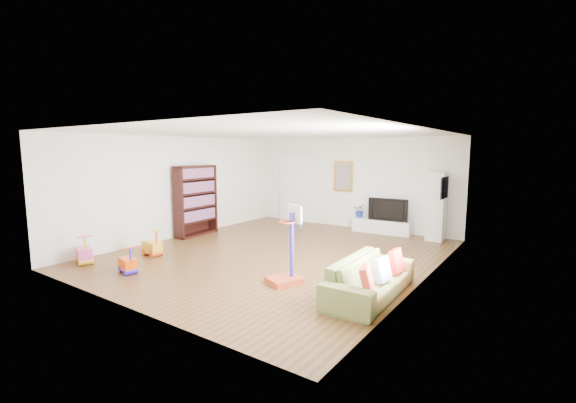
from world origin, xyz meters
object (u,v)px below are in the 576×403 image
Objects in this scene: bookshelf at (196,201)px; sofa at (370,278)px; basketball_hoop at (284,245)px; media_console at (382,226)px.

bookshelf is 5.99m from sofa.
bookshelf is 1.38× the size of basketball_hoop.
media_console is at bearing 115.11° from basketball_hoop.
sofa is 1.51× the size of basketball_hoop.
bookshelf is at bearing 73.38° from sofa.
sofa is at bearing 34.02° from basketball_hoop.
bookshelf reaches higher than media_console.
media_console is 5.03m from basketball_hoop.
media_console is 0.79× the size of sofa.
sofa is (5.76, -1.54, -0.66)m from bookshelf.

